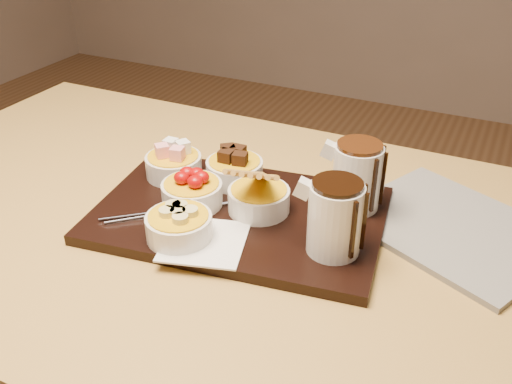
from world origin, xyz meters
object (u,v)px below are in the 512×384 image
at_px(newspaper, 453,227).
at_px(bowl_strawberries, 192,194).
at_px(pitcher_dark_chocolate, 335,219).
at_px(serving_board, 239,215).
at_px(dining_table, 179,254).
at_px(pitcher_milk_chocolate, 357,177).

bearing_deg(newspaper, bowl_strawberries, -136.07).
distance_m(bowl_strawberries, pitcher_dark_chocolate, 0.25).
bearing_deg(serving_board, newspaper, 12.63).
height_order(serving_board, newspaper, serving_board).
height_order(dining_table, pitcher_dark_chocolate, pitcher_dark_chocolate).
distance_m(pitcher_dark_chocolate, pitcher_milk_chocolate, 0.13).
xyz_separation_m(bowl_strawberries, pitcher_milk_chocolate, (0.24, 0.11, 0.03)).
height_order(pitcher_milk_chocolate, newspaper, pitcher_milk_chocolate).
distance_m(serving_board, bowl_strawberries, 0.08).
bearing_deg(newspaper, dining_table, -137.72).
distance_m(dining_table, newspaper, 0.47).
distance_m(serving_board, pitcher_dark_chocolate, 0.19).
height_order(dining_table, pitcher_milk_chocolate, pitcher_milk_chocolate).
xyz_separation_m(serving_board, newspaper, (0.32, 0.12, -0.00)).
relative_size(serving_board, bowl_strawberries, 4.60).
xyz_separation_m(dining_table, bowl_strawberries, (0.04, -0.00, 0.14)).
bearing_deg(newspaper, serving_board, -134.35).
distance_m(dining_table, pitcher_milk_chocolate, 0.34).
distance_m(serving_board, newspaper, 0.34).
xyz_separation_m(pitcher_dark_chocolate, pitcher_milk_chocolate, (-0.01, 0.13, 0.00)).
relative_size(serving_board, pitcher_milk_chocolate, 4.29).
bearing_deg(pitcher_dark_chocolate, pitcher_milk_chocolate, 85.60).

